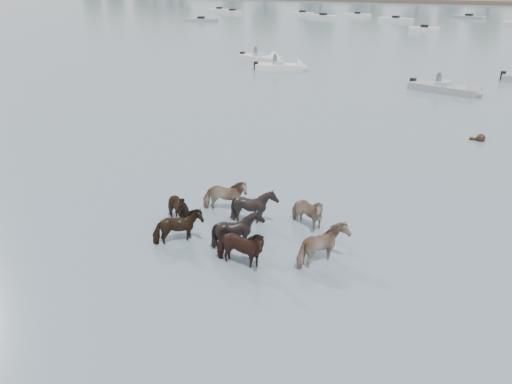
% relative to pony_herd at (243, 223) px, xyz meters
% --- Properties ---
extents(ground, '(400.00, 400.00, 0.00)m').
position_rel_pony_herd_xyz_m(ground, '(-0.55, -0.22, -0.48)').
color(ground, slate).
rests_on(ground, ground).
extents(pony_herd, '(6.56, 4.23, 1.35)m').
position_rel_pony_herd_xyz_m(pony_herd, '(0.00, 0.00, 0.00)').
color(pony_herd, black).
rests_on(pony_herd, ground).
extents(swimming_pony, '(0.72, 0.44, 0.44)m').
position_rel_pony_herd_xyz_m(swimming_pony, '(5.76, 13.80, -0.38)').
color(swimming_pony, black).
rests_on(swimming_pony, ground).
extents(motorboat_a, '(4.62, 2.96, 1.92)m').
position_rel_pony_herd_xyz_m(motorboat_a, '(-10.05, 28.08, -0.25)').
color(motorboat_a, silver).
rests_on(motorboat_a, ground).
extents(motorboat_b, '(5.23, 2.95, 1.92)m').
position_rel_pony_herd_xyz_m(motorboat_b, '(3.43, 24.46, -0.25)').
color(motorboat_b, gray).
rests_on(motorboat_b, ground).
extents(motorboat_f, '(4.82, 2.59, 1.92)m').
position_rel_pony_herd_xyz_m(motorboat_f, '(-13.51, 31.30, -0.25)').
color(motorboat_f, silver).
rests_on(motorboat_f, ground).
extents(distant_flotilla, '(102.26, 28.40, 0.93)m').
position_rel_pony_herd_xyz_m(distant_flotilla, '(0.41, 80.59, -0.22)').
color(distant_flotilla, silver).
rests_on(distant_flotilla, ground).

